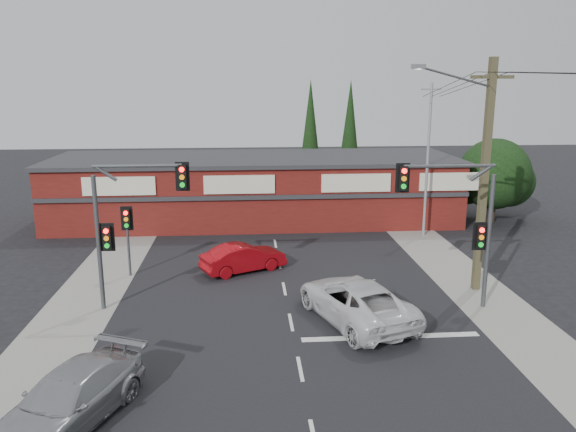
{
  "coord_description": "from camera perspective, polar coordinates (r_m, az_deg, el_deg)",
  "views": [
    {
      "loc": [
        -1.66,
        -19.88,
        8.98
      ],
      "look_at": [
        0.12,
        3.0,
        3.51
      ],
      "focal_mm": 35.0,
      "sensor_mm": 36.0,
      "label": 1
    }
  ],
  "objects": [
    {
      "name": "conifer_near",
      "position": [
        44.32,
        2.29,
        8.87
      ],
      "size": [
        1.8,
        1.8,
        9.25
      ],
      "color": "#2D2116",
      "rests_on": "ground"
    },
    {
      "name": "pedestal_signal",
      "position": [
        27.28,
        -16.02,
        -1.06
      ],
      "size": [
        0.55,
        0.27,
        3.38
      ],
      "color": "#47494C",
      "rests_on": "ground"
    },
    {
      "name": "tree_cluster",
      "position": [
        39.4,
        20.19,
        3.7
      ],
      "size": [
        5.9,
        5.1,
        5.5
      ],
      "color": "#2D2116",
      "rests_on": "ground"
    },
    {
      "name": "shop_building",
      "position": [
        37.5,
        -3.35,
        2.87
      ],
      "size": [
        27.3,
        8.4,
        4.22
      ],
      "color": "#551411",
      "rests_on": "ground"
    },
    {
      "name": "lane_dashes",
      "position": [
        23.57,
        -0.07,
        -8.94
      ],
      "size": [
        0.12,
        41.31,
        0.01
      ],
      "color": "silver",
      "rests_on": "ground"
    },
    {
      "name": "conifer_far",
      "position": [
        46.82,
        6.31,
        9.05
      ],
      "size": [
        1.8,
        1.8,
        9.25
      ],
      "color": "#2D2116",
      "rests_on": "ground"
    },
    {
      "name": "verge_left",
      "position": [
        27.32,
        -18.8,
        -6.5
      ],
      "size": [
        3.0,
        70.0,
        0.02
      ],
      "primitive_type": "cube",
      "color": "gray",
      "rests_on": "ground"
    },
    {
      "name": "traffic_mast_right",
      "position": [
        23.11,
        17.32,
        0.21
      ],
      "size": [
        3.96,
        0.27,
        5.97
      ],
      "color": "#47494C",
      "rests_on": "ground"
    },
    {
      "name": "white_suv",
      "position": [
        21.96,
        6.89,
        -8.51
      ],
      "size": [
        4.45,
        6.42,
        1.63
      ],
      "primitive_type": "imported",
      "rotation": [
        0.0,
        0.0,
        3.47
      ],
      "color": "silver",
      "rests_on": "ground"
    },
    {
      "name": "steel_pole",
      "position": [
        33.89,
        14.01,
        5.77
      ],
      "size": [
        1.2,
        0.16,
        9.0
      ],
      "color": "gray",
      "rests_on": "ground"
    },
    {
      "name": "power_lines",
      "position": [
        20.15,
        26.4,
        12.23
      ],
      "size": [
        2.01,
        29.0,
        1.22
      ],
      "color": "black",
      "rests_on": "ground"
    },
    {
      "name": "utility_pole",
      "position": [
        25.23,
        19.09,
        4.51
      ],
      "size": [
        4.38,
        0.59,
        10.0
      ],
      "color": "brown",
      "rests_on": "ground"
    },
    {
      "name": "ground",
      "position": [
        21.88,
        0.31,
        -10.82
      ],
      "size": [
        120.0,
        120.0,
        0.0
      ],
      "primitive_type": "plane",
      "color": "black",
      "rests_on": "ground"
    },
    {
      "name": "stop_line",
      "position": [
        21.09,
        10.39,
        -11.98
      ],
      "size": [
        6.5,
        0.35,
        0.01
      ],
      "primitive_type": "cube",
      "color": "silver",
      "rests_on": "ground"
    },
    {
      "name": "traffic_mast_left",
      "position": [
        22.96,
        -16.31,
        0.16
      ],
      "size": [
        3.77,
        0.27,
        5.97
      ],
      "color": "#47494C",
      "rests_on": "ground"
    },
    {
      "name": "road_strip",
      "position": [
        26.5,
        -0.59,
        -6.38
      ],
      "size": [
        14.0,
        70.0,
        0.01
      ],
      "primitive_type": "cube",
      "color": "black",
      "rests_on": "ground"
    },
    {
      "name": "red_sedan",
      "position": [
        27.42,
        -4.55,
        -4.25
      ],
      "size": [
        4.35,
        3.13,
        1.36
      ],
      "primitive_type": "imported",
      "rotation": [
        0.0,
        0.0,
        2.03
      ],
      "color": "#9B0910",
      "rests_on": "ground"
    },
    {
      "name": "silver_suv",
      "position": [
        16.84,
        -21.34,
        -16.91
      ],
      "size": [
        3.91,
        5.44,
        1.46
      ],
      "primitive_type": "imported",
      "rotation": [
        0.0,
        0.0,
        -0.41
      ],
      "color": "#A7A9AC",
      "rests_on": "ground"
    },
    {
      "name": "verge_right",
      "position": [
        28.33,
        16.91,
        -5.65
      ],
      "size": [
        3.0,
        70.0,
        0.02
      ],
      "primitive_type": "cube",
      "color": "gray",
      "rests_on": "ground"
    }
  ]
}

